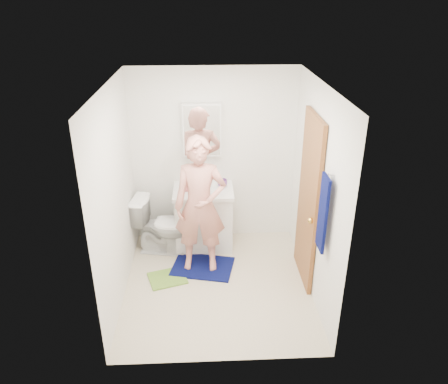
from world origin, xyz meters
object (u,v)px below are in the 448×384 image
(toilet, at_px, (163,225))
(soap_dispenser, at_px, (187,185))
(vanity_cabinet, at_px, (204,219))
(towel, at_px, (323,214))
(medicine_cabinet, at_px, (202,130))
(man, at_px, (200,206))
(toothbrush_cup, at_px, (222,183))

(toilet, xyz_separation_m, soap_dispenser, (0.33, 0.10, 0.54))
(vanity_cabinet, distance_m, towel, 2.08)
(medicine_cabinet, relative_size, toilet, 0.89)
(toilet, height_order, soap_dispenser, soap_dispenser)
(toilet, distance_m, man, 0.82)
(medicine_cabinet, height_order, toilet, medicine_cabinet)
(vanity_cabinet, relative_size, man, 0.46)
(towel, xyz_separation_m, toilet, (-1.72, 1.36, -0.86))
(towel, bearing_deg, toothbrush_cup, 120.54)
(medicine_cabinet, relative_size, soap_dispenser, 4.10)
(soap_dispenser, distance_m, man, 0.55)
(soap_dispenser, relative_size, toothbrush_cup, 1.31)
(soap_dispenser, xyz_separation_m, toothbrush_cup, (0.47, 0.10, -0.03))
(toilet, relative_size, man, 0.46)
(vanity_cabinet, relative_size, soap_dispenser, 4.69)
(toilet, height_order, toothbrush_cup, toothbrush_cup)
(vanity_cabinet, xyz_separation_m, soap_dispenser, (-0.21, -0.02, 0.54))
(medicine_cabinet, bearing_deg, vanity_cabinet, -90.00)
(towel, bearing_deg, medicine_cabinet, 124.61)
(medicine_cabinet, bearing_deg, towel, -55.39)
(soap_dispenser, bearing_deg, toothbrush_cup, 12.43)
(toilet, bearing_deg, soap_dispenser, -63.84)
(toothbrush_cup, height_order, man, man)
(soap_dispenser, distance_m, toothbrush_cup, 0.48)
(medicine_cabinet, xyz_separation_m, man, (-0.04, -0.77, -0.72))
(medicine_cabinet, distance_m, towel, 2.11)
(vanity_cabinet, height_order, medicine_cabinet, medicine_cabinet)
(toilet, bearing_deg, medicine_cabinet, -47.66)
(medicine_cabinet, distance_m, toothbrush_cup, 0.76)
(medicine_cabinet, xyz_separation_m, soap_dispenser, (-0.21, -0.25, -0.66))
(vanity_cabinet, xyz_separation_m, toothbrush_cup, (0.26, 0.08, 0.50))
(towel, bearing_deg, man, 142.30)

